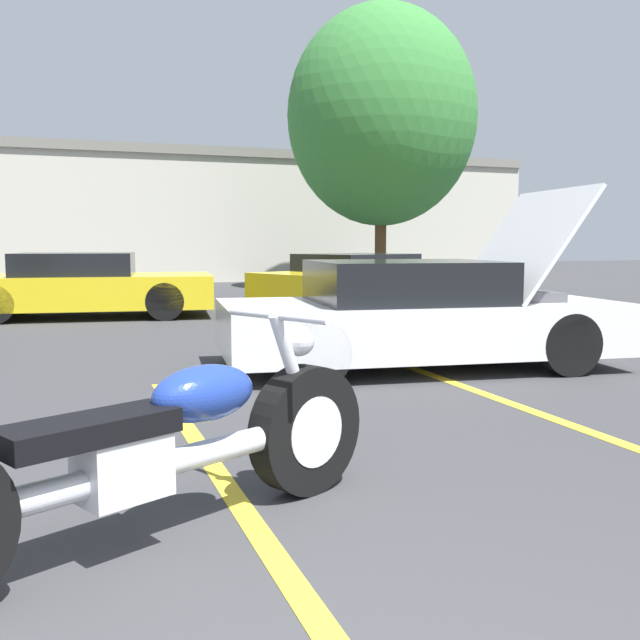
# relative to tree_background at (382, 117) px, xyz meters

# --- Properties ---
(parking_stripe_middle) EXTENTS (0.12, 5.64, 0.01)m
(parking_stripe_middle) POSITION_rel_tree_background_xyz_m (-7.60, -14.44, -4.74)
(parking_stripe_middle) COLOR yellow
(parking_stripe_middle) RESTS_ON ground
(parking_stripe_back) EXTENTS (0.12, 5.64, 0.01)m
(parking_stripe_back) POSITION_rel_tree_background_xyz_m (-4.97, -14.44, -4.74)
(parking_stripe_back) COLOR yellow
(parking_stripe_back) RESTS_ON ground
(far_building) EXTENTS (32.00, 4.20, 4.40)m
(far_building) POSITION_rel_tree_background_xyz_m (-8.01, 6.94, -2.41)
(far_building) COLOR beige
(far_building) RESTS_ON ground
(tree_background) EXTENTS (5.19, 5.19, 7.73)m
(tree_background) POSITION_rel_tree_background_xyz_m (0.00, 0.00, 0.00)
(tree_background) COLOR brown
(tree_background) RESTS_ON ground
(motorcycle) EXTENTS (2.37, 1.29, 0.98)m
(motorcycle) POSITION_rel_tree_background_xyz_m (-8.08, -15.22, -4.34)
(motorcycle) COLOR black
(motorcycle) RESTS_ON ground
(show_car_hood_open) EXTENTS (4.32, 2.30, 1.90)m
(show_car_hood_open) POSITION_rel_tree_background_xyz_m (-4.86, -11.60, -4.19)
(show_car_hood_open) COLOR white
(show_car_hood_open) RESTS_ON ground
(parked_car_right_row) EXTENTS (4.79, 3.44, 1.09)m
(parked_car_right_row) POSITION_rel_tree_background_xyz_m (-2.83, -5.24, -4.20)
(parked_car_right_row) COLOR yellow
(parked_car_right_row) RESTS_ON ground
(parked_car_mid_row) EXTENTS (4.56, 2.51, 1.13)m
(parked_car_mid_row) POSITION_rel_tree_background_xyz_m (-8.05, -5.06, -4.20)
(parked_car_mid_row) COLOR yellow
(parked_car_mid_row) RESTS_ON ground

